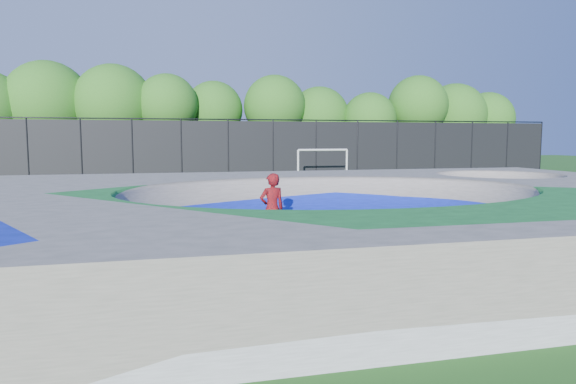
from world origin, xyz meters
TOP-DOWN VIEW (x-y plane):
  - ground at (0.00, 0.00)m, footprint 120.00×120.00m
  - skate_deck at (0.00, 0.00)m, footprint 22.00×14.00m
  - skater at (-1.52, 0.48)m, footprint 0.75×0.56m
  - skateboard at (-1.52, 0.48)m, footprint 0.81×0.39m
  - soccer_goal at (5.30, 17.34)m, footprint 3.24×0.12m
  - fence at (0.00, 21.00)m, footprint 48.09×0.09m
  - treeline at (1.07, 26.04)m, footprint 50.82×6.71m

SIDE VIEW (x-z plane):
  - ground at x=0.00m, z-range 0.00..0.00m
  - skateboard at x=-1.52m, z-range 0.00..0.05m
  - skate_deck at x=0.00m, z-range 0.00..1.50m
  - skater at x=-1.52m, z-range 0.00..1.88m
  - soccer_goal at x=5.30m, z-range 0.42..2.55m
  - fence at x=0.00m, z-range 0.08..4.12m
  - treeline at x=1.07m, z-range 0.83..8.94m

